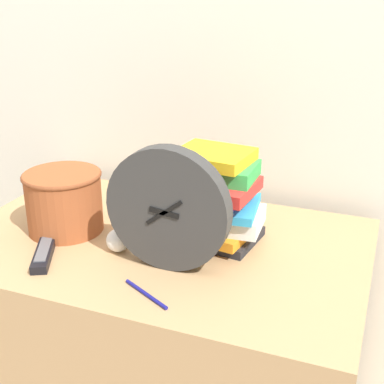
# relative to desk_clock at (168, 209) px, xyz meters

# --- Properties ---
(wall_back) EXTENTS (6.00, 0.04, 2.40)m
(wall_back) POSITION_rel_desk_clock_xyz_m (-0.08, 0.52, 0.28)
(wall_back) COLOR silver
(wall_back) RESTS_ON ground_plane
(desk) EXTENTS (1.03, 0.66, 0.77)m
(desk) POSITION_rel_desk_clock_xyz_m (-0.08, 0.11, -0.53)
(desk) COLOR tan
(desk) RESTS_ON ground_plane
(desk_clock) EXTENTS (0.29, 0.05, 0.29)m
(desk_clock) POSITION_rel_desk_clock_xyz_m (0.00, 0.00, 0.00)
(desk_clock) COLOR #333333
(desk_clock) RESTS_ON desk
(book_stack) EXTENTS (0.26, 0.22, 0.23)m
(book_stack) POSITION_rel_desk_clock_xyz_m (0.05, 0.16, -0.03)
(book_stack) COLOR #232328
(book_stack) RESTS_ON desk
(basket) EXTENTS (0.20, 0.20, 0.16)m
(basket) POSITION_rel_desk_clock_xyz_m (-0.33, 0.08, -0.06)
(basket) COLOR #994C28
(basket) RESTS_ON desk
(tv_remote) EXTENTS (0.12, 0.19, 0.02)m
(tv_remote) POSITION_rel_desk_clock_xyz_m (-0.30, -0.06, -0.13)
(tv_remote) COLOR black
(tv_remote) RESTS_ON desk
(crumpled_paper_ball) EXTENTS (0.06, 0.06, 0.06)m
(crumpled_paper_ball) POSITION_rel_desk_clock_xyz_m (-0.14, 0.02, -0.12)
(crumpled_paper_ball) COLOR white
(crumpled_paper_ball) RESTS_ON desk
(pen) EXTENTS (0.13, 0.07, 0.01)m
(pen) POSITION_rel_desk_clock_xyz_m (0.00, -0.13, -0.14)
(pen) COLOR navy
(pen) RESTS_ON desk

